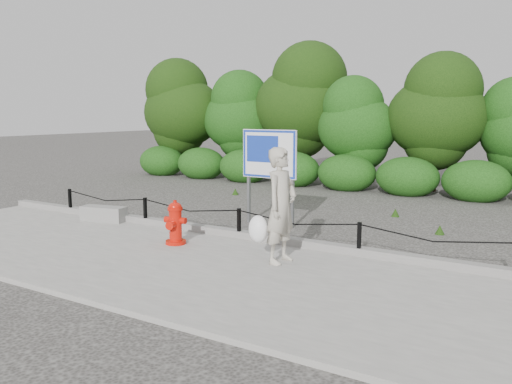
{
  "coord_description": "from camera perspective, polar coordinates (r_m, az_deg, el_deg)",
  "views": [
    {
      "loc": [
        5.84,
        -8.67,
        2.58
      ],
      "look_at": [
        0.27,
        0.2,
        1.0
      ],
      "focal_mm": 38.0,
      "sensor_mm": 36.0,
      "label": 1
    }
  ],
  "objects": [
    {
      "name": "concrete_block",
      "position": [
        12.82,
        -15.75,
        -2.22
      ],
      "size": [
        1.11,
        0.58,
        0.34
      ],
      "primitive_type": "cube",
      "rotation": [
        0.0,
        0.0,
        0.21
      ],
      "color": "gray",
      "rests_on": "sidewalk"
    },
    {
      "name": "chain_barrier",
      "position": [
        10.66,
        -1.8,
        -2.91
      ],
      "size": [
        10.06,
        0.06,
        0.6
      ],
      "color": "black",
      "rests_on": "sidewalk"
    },
    {
      "name": "fire_hydrant",
      "position": [
        10.32,
        -8.5,
        -3.27
      ],
      "size": [
        0.46,
        0.48,
        0.84
      ],
      "rotation": [
        0.0,
        0.0,
        0.2
      ],
      "color": "red",
      "rests_on": "sidewalk"
    },
    {
      "name": "advertising_sign",
      "position": [
        12.09,
        1.4,
        3.57
      ],
      "size": [
        1.35,
        0.13,
        2.16
      ],
      "rotation": [
        0.0,
        0.0,
        0.02
      ],
      "color": "slate",
      "rests_on": "ground"
    },
    {
      "name": "treeline",
      "position": [
        18.87,
        11.34,
        8.31
      ],
      "size": [
        20.3,
        3.84,
        4.94
      ],
      "color": "black",
      "rests_on": "ground"
    },
    {
      "name": "ground",
      "position": [
        10.76,
        -1.79,
        -5.29
      ],
      "size": [
        90.0,
        90.0,
        0.0
      ],
      "primitive_type": "plane",
      "color": "#2D2B28",
      "rests_on": "ground"
    },
    {
      "name": "sidewalk",
      "position": [
        9.22,
        -8.8,
        -7.51
      ],
      "size": [
        14.0,
        4.0,
        0.08
      ],
      "primitive_type": "cube",
      "color": "gray",
      "rests_on": "ground"
    },
    {
      "name": "pedestrian",
      "position": [
        8.89,
        2.52,
        -1.6
      ],
      "size": [
        0.77,
        0.72,
        1.91
      ],
      "rotation": [
        0.0,
        0.0,
        1.53
      ],
      "color": "#AEA695",
      "rests_on": "sidewalk"
    },
    {
      "name": "curb",
      "position": [
        10.77,
        -1.65,
        -4.46
      ],
      "size": [
        14.0,
        0.22,
        0.14
      ],
      "primitive_type": "cube",
      "color": "slate",
      "rests_on": "sidewalk"
    }
  ]
}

